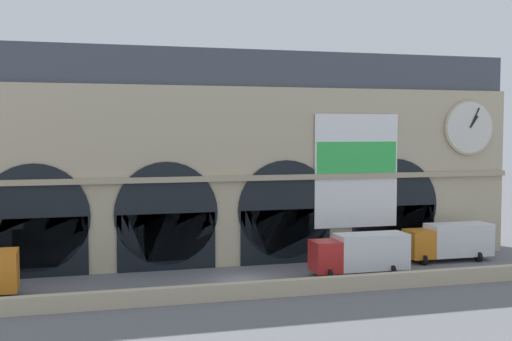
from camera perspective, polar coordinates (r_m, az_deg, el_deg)
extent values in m
plane|color=slate|center=(48.03, -1.15, -9.67)|extent=(200.00, 200.00, 0.00)
cube|color=#BCAD8C|center=(43.17, 0.52, -10.44)|extent=(90.00, 0.70, 1.08)
cube|color=#BCAD8C|center=(54.54, -3.20, -0.38)|extent=(51.02, 5.71, 14.50)
cube|color=#424751|center=(54.93, -3.29, 8.82)|extent=(51.02, 5.11, 3.06)
cube|color=black|center=(51.13, -18.90, -6.48)|extent=(7.71, 0.20, 4.50)
cylinder|color=black|center=(50.79, -18.95, -3.98)|extent=(8.12, 0.20, 8.12)
cube|color=black|center=(51.45, -7.86, -6.26)|extent=(7.71, 0.20, 4.50)
cylinder|color=black|center=(51.12, -7.89, -3.77)|extent=(8.12, 0.20, 8.12)
cube|color=black|center=(53.60, 2.65, -5.83)|extent=(7.71, 0.20, 4.50)
cylinder|color=black|center=(53.28, 2.65, -3.44)|extent=(8.12, 0.20, 8.12)
cube|color=black|center=(57.37, 12.05, -5.28)|extent=(7.71, 0.20, 4.50)
cylinder|color=black|center=(57.07, 12.07, -3.05)|extent=(8.12, 0.20, 8.12)
cylinder|color=#BCAD8C|center=(60.27, 18.28, 3.62)|extent=(4.89, 0.25, 4.89)
cylinder|color=silver|center=(60.17, 18.34, 3.62)|extent=(4.52, 0.06, 4.52)
cube|color=black|center=(60.33, 18.67, 4.10)|extent=(0.85, 0.04, 1.11)
cube|color=black|center=(60.35, 18.74, 4.43)|extent=(0.96, 0.04, 1.78)
cube|color=white|center=(55.12, 8.85, -0.03)|extent=(7.50, 0.12, 9.58)
cube|color=green|center=(54.99, 8.90, 1.15)|extent=(7.20, 0.04, 2.64)
cube|color=tan|center=(51.62, -2.49, -0.70)|extent=(51.02, 0.50, 0.44)
cube|color=red|center=(49.10, 6.13, -7.52)|extent=(2.00, 2.30, 2.30)
cube|color=white|center=(50.54, 10.12, -7.01)|extent=(5.50, 2.30, 2.70)
cylinder|color=black|center=(48.36, 6.47, -9.09)|extent=(0.28, 0.84, 0.84)
cylinder|color=black|center=(50.24, 5.58, -8.60)|extent=(0.28, 0.84, 0.84)
cylinder|color=black|center=(50.44, 11.91, -8.61)|extent=(0.28, 0.84, 0.84)
cylinder|color=black|center=(52.25, 10.86, -8.17)|extent=(0.28, 0.84, 0.84)
cube|color=orange|center=(55.69, 14.16, -6.29)|extent=(2.00, 2.30, 2.30)
cube|color=white|center=(57.58, 17.43, -5.82)|extent=(5.50, 2.30, 2.70)
cylinder|color=black|center=(54.96, 14.59, -7.64)|extent=(0.28, 0.84, 0.84)
cylinder|color=black|center=(56.73, 13.54, -7.28)|extent=(0.28, 0.84, 0.84)
cylinder|color=black|center=(57.65, 19.02, -7.20)|extent=(0.28, 0.84, 0.84)
cylinder|color=black|center=(59.34, 17.88, -6.87)|extent=(0.28, 0.84, 0.84)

